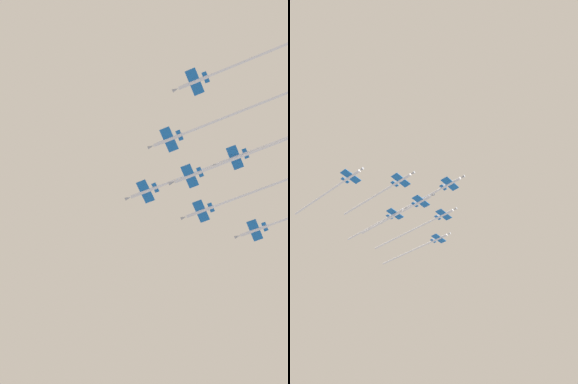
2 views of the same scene
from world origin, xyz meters
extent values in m
cylinder|color=white|center=(12.21, 14.69, 209.90)|extent=(4.84, 10.25, 1.28)
cone|color=#9EA3AD|center=(9.98, 8.70, 209.90)|extent=(1.95, 2.60, 1.21)
cube|color=blue|center=(12.41, 15.23, 209.84)|extent=(10.01, 6.72, 0.21)
cube|color=blue|center=(13.80, 18.98, 209.90)|extent=(4.27, 2.90, 0.21)
cube|color=white|center=(13.77, 18.89, 210.94)|extent=(0.82, 1.81, 2.09)
cylinder|color=white|center=(19.51, 34.35, 209.90)|extent=(11.81, 29.83, 0.89)
cylinder|color=white|center=(32.66, 24.06, 209.56)|extent=(4.84, 10.25, 1.28)
cone|color=#9EA3AD|center=(30.43, 18.07, 209.56)|extent=(1.95, 2.60, 1.21)
cube|color=blue|center=(32.86, 24.60, 209.50)|extent=(10.01, 6.72, 0.21)
cube|color=blue|center=(34.25, 28.35, 209.56)|extent=(4.27, 2.90, 0.21)
cube|color=white|center=(34.22, 28.26, 210.61)|extent=(0.82, 1.81, 2.09)
cylinder|color=white|center=(42.44, 50.39, 209.56)|extent=(16.76, 43.17, 0.89)
cylinder|color=white|center=(2.84, 35.14, 209.91)|extent=(4.84, 10.25, 1.28)
cone|color=#9EA3AD|center=(0.61, 29.15, 209.91)|extent=(1.95, 2.60, 1.21)
cube|color=blue|center=(3.04, 35.68, 209.85)|extent=(10.01, 6.72, 0.21)
cube|color=blue|center=(4.43, 39.43, 209.91)|extent=(4.27, 2.90, 0.21)
cube|color=white|center=(4.40, 39.34, 210.95)|extent=(0.82, 1.81, 2.09)
cylinder|color=white|center=(10.75, 56.44, 209.91)|extent=(13.02, 33.11, 0.89)
cylinder|color=white|center=(18.30, 31.09, 208.72)|extent=(4.84, 10.25, 1.28)
cone|color=#9EA3AD|center=(16.08, 25.10, 208.72)|extent=(1.95, 2.60, 1.21)
cube|color=blue|center=(18.50, 31.63, 208.66)|extent=(10.01, 6.72, 0.21)
cube|color=blue|center=(19.90, 35.38, 208.72)|extent=(4.27, 2.90, 0.21)
cube|color=white|center=(19.86, 35.29, 209.77)|extent=(0.82, 1.81, 2.09)
cylinder|color=white|center=(26.67, 53.61, 208.72)|extent=(13.94, 35.56, 0.89)
cylinder|color=white|center=(53.11, 33.43, 210.17)|extent=(4.84, 10.25, 1.28)
cone|color=#9EA3AD|center=(50.88, 27.44, 210.17)|extent=(1.95, 2.60, 1.21)
cube|color=blue|center=(53.31, 33.97, 210.11)|extent=(10.01, 6.72, 0.21)
cube|color=blue|center=(54.70, 37.72, 210.17)|extent=(4.27, 2.90, 0.21)
cube|color=white|center=(54.67, 37.63, 211.21)|extent=(0.82, 1.81, 2.09)
cylinder|color=white|center=(61.88, 57.04, 210.17)|extent=(14.75, 37.74, 0.89)
cylinder|color=white|center=(-6.53, 55.59, 209.91)|extent=(4.84, 10.25, 1.28)
cone|color=#9EA3AD|center=(-8.76, 49.60, 209.91)|extent=(1.95, 2.60, 1.21)
cube|color=blue|center=(-6.33, 56.13, 209.86)|extent=(10.01, 6.72, 0.21)
cube|color=blue|center=(-4.94, 59.88, 209.91)|extent=(4.27, 2.90, 0.21)
cube|color=white|center=(-4.97, 59.79, 210.96)|extent=(0.82, 1.81, 2.09)
cylinder|color=white|center=(24.40, 47.49, 209.74)|extent=(4.84, 10.25, 1.28)
cone|color=#9EA3AD|center=(22.17, 41.50, 209.74)|extent=(1.95, 2.60, 1.21)
cube|color=blue|center=(24.60, 48.04, 209.68)|extent=(10.01, 6.72, 0.21)
cube|color=blue|center=(25.99, 51.78, 209.74)|extent=(4.27, 2.90, 0.21)
cube|color=white|center=(25.96, 51.70, 210.79)|extent=(0.82, 1.81, 2.09)
camera|label=1|loc=(119.33, 20.04, 2.77)|focal=59.12mm
camera|label=2|loc=(-92.66, -12.38, 106.28)|focal=30.55mm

